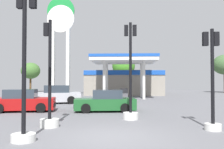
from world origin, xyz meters
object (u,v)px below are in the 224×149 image
car_1 (105,102)px  car_2 (23,101)px  traffic_signal_0 (24,85)px  station_pole_sign (61,34)px  tree_0 (31,71)px  traffic_signal_3 (212,89)px  car_0 (55,95)px  traffic_signal_1 (49,101)px  tree_1 (124,66)px  traffic_signal_2 (131,89)px

car_1 → car_2: 5.41m
car_2 → traffic_signal_0: bearing=-66.6°
car_1 → car_2: (-5.40, -0.26, 0.02)m
station_pole_sign → tree_0: (-8.40, 11.61, -4.15)m
station_pole_sign → car_1: station_pole_sign is taller
traffic_signal_3 → car_1: bearing=129.8°
car_0 → traffic_signal_1: 11.36m
car_1 → car_2: size_ratio=0.96×
station_pole_sign → tree_0: 14.92m
station_pole_sign → traffic_signal_1: bearing=-76.4°
traffic_signal_1 → car_1: bearing=70.0°
car_2 → tree_0: bearing=110.5°
car_0 → traffic_signal_3: size_ratio=1.17×
tree_1 → traffic_signal_1: bearing=-95.9°
car_0 → tree_0: size_ratio=0.93×
station_pole_sign → traffic_signal_2: (8.40, -17.69, -6.32)m
station_pole_sign → car_0: station_pole_sign is taller
station_pole_sign → traffic_signal_1: station_pole_sign is taller
traffic_signal_1 → tree_0: bearing=112.7°
station_pole_sign → car_1: (6.83, -14.49, -7.26)m
car_2 → traffic_signal_1: 6.25m
car_1 → traffic_signal_1: bearing=-110.0°
car_0 → tree_1: tree_1 is taller
station_pole_sign → tree_0: size_ratio=2.44×
tree_1 → traffic_signal_2: bearing=-89.0°
car_2 → tree_1: 25.67m
car_0 → car_1: car_0 is taller
traffic_signal_1 → traffic_signal_3: bearing=-2.6°
traffic_signal_0 → tree_0: bearing=111.1°
traffic_signal_2 → tree_0: 33.84m
car_1 → car_0: bearing=131.8°
car_1 → tree_0: tree_0 is taller
traffic_signal_3 → tree_0: tree_0 is taller
traffic_signal_3 → traffic_signal_2: bearing=141.5°
traffic_signal_0 → traffic_signal_2: bearing=52.6°
traffic_signal_0 → tree_0: size_ratio=0.99×
traffic_signal_0 → car_2: bearing=113.4°
station_pole_sign → car_2: station_pole_sign is taller
station_pole_sign → car_0: size_ratio=2.63×
station_pole_sign → tree_0: station_pole_sign is taller
station_pole_sign → traffic_signal_1: (4.83, -19.97, -6.77)m
car_1 → traffic_signal_1: (-2.00, -5.48, 0.49)m
car_0 → traffic_signal_1: bearing=-75.2°
car_2 → traffic_signal_3: traffic_signal_3 is taller
car_0 → car_1: size_ratio=1.17×
car_1 → traffic_signal_3: bearing=-50.2°
car_1 → traffic_signal_2: 3.68m
car_2 → traffic_signal_3: size_ratio=1.04×
tree_1 → traffic_signal_0: bearing=-95.6°
traffic_signal_2 → tree_1: bearing=91.0°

